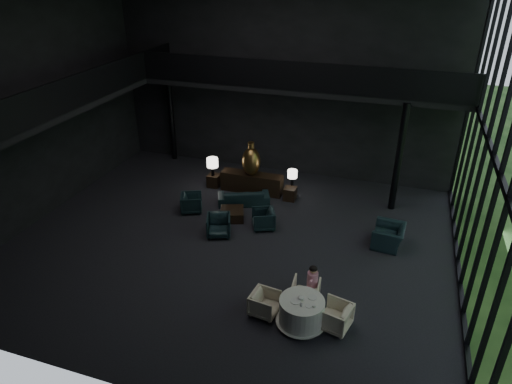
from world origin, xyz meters
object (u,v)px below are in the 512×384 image
(side_table_left, at_px, (214,181))
(window_armchair, at_px, (389,233))
(sofa, at_px, (244,195))
(dining_chair_west, at_px, (265,304))
(dining_chair_north, at_px, (306,292))
(lounge_armchair_west, at_px, (191,202))
(coffee_table, at_px, (232,214))
(bronze_urn, at_px, (251,161))
(table_lamp_left, at_px, (212,163))
(table_lamp_right, at_px, (292,175))
(dining_chair_east, at_px, (335,315))
(child, at_px, (313,276))
(lounge_armchair_south, at_px, (219,224))
(lounge_armchair_east, at_px, (263,218))
(console, at_px, (252,183))
(side_table_right, at_px, (290,194))
(dining_table, at_px, (301,314))

(side_table_left, xyz_separation_m, window_armchair, (6.97, -2.17, 0.23))
(sofa, height_order, dining_chair_west, sofa)
(dining_chair_north, bearing_deg, lounge_armchair_west, -38.50)
(lounge_armchair_west, xyz_separation_m, coffee_table, (1.59, -0.04, -0.19))
(bronze_urn, xyz_separation_m, table_lamp_left, (-1.60, -0.05, -0.30))
(table_lamp_right, xyz_separation_m, coffee_table, (-1.59, -2.29, -0.76))
(dining_chair_east, bearing_deg, child, -125.33)
(table_lamp_right, xyz_separation_m, window_armchair, (3.77, -2.29, -0.46))
(coffee_table, relative_size, child, 1.29)
(table_lamp_left, height_order, child, table_lamp_left)
(coffee_table, xyz_separation_m, child, (3.58, -3.30, 0.58))
(sofa, relative_size, dining_chair_north, 2.54)
(bronze_urn, distance_m, table_lamp_left, 1.63)
(lounge_armchair_south, height_order, dining_chair_north, lounge_armchair_south)
(lounge_armchair_west, xyz_separation_m, dining_chair_east, (5.94, -4.22, 0.00))
(dining_chair_north, distance_m, dining_chair_east, 1.13)
(side_table_left, height_order, lounge_armchair_east, lounge_armchair_east)
(bronze_urn, height_order, dining_chair_west, bronze_urn)
(child, bearing_deg, table_lamp_left, -46.11)
(bronze_urn, xyz_separation_m, lounge_armchair_south, (-0.03, -3.27, -0.94))
(table_lamp_left, bearing_deg, lounge_armchair_east, -39.25)
(dining_chair_west, bearing_deg, child, -40.36)
(table_lamp_left, xyz_separation_m, sofa, (1.62, -0.91, -0.71))
(dining_chair_north, bearing_deg, child, -128.33)
(console, bearing_deg, table_lamp_right, 2.83)
(side_table_right, relative_size, sofa, 0.28)
(console, height_order, side_table_right, console)
(side_table_right, relative_size, lounge_armchair_south, 0.61)
(table_lamp_left, xyz_separation_m, dining_chair_west, (4.15, -6.34, -0.73))
(sofa, distance_m, lounge_armchair_south, 2.31)
(lounge_armchair_south, xyz_separation_m, coffee_table, (0.04, 1.13, -0.23))
(side_table_left, height_order, dining_table, dining_table)
(lounge_armchair_south, relative_size, coffee_table, 1.01)
(side_table_left, distance_m, table_lamp_left, 0.80)
(window_armchair, distance_m, dining_chair_west, 5.10)
(side_table_right, relative_size, dining_chair_east, 0.67)
(lounge_armchair_east, height_order, child, child)
(bronze_urn, bearing_deg, dining_chair_north, -58.43)
(lounge_armchair_west, bearing_deg, side_table_right, -81.52)
(window_armchair, bearing_deg, child, -24.40)
(table_lamp_left, distance_m, table_lamp_right, 3.21)
(sofa, bearing_deg, window_armchair, 144.25)
(coffee_table, bearing_deg, dining_chair_east, -43.89)
(console, bearing_deg, window_armchair, -22.41)
(bronze_urn, distance_m, child, 6.54)
(dining_table, relative_size, dining_chair_north, 1.86)
(console, xyz_separation_m, dining_chair_east, (4.35, -6.39, -0.02))
(bronze_urn, distance_m, window_armchair, 5.85)
(lounge_armchair_south, distance_m, dining_table, 4.79)
(table_lamp_right, bearing_deg, child, -70.44)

